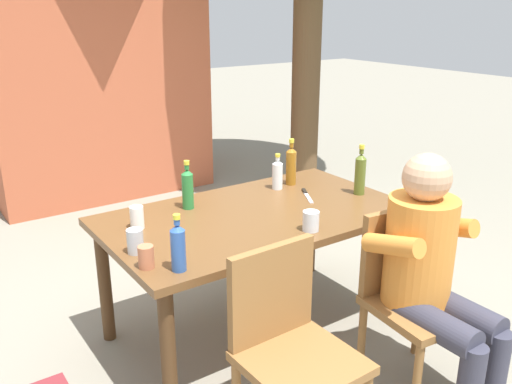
{
  "coord_description": "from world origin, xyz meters",
  "views": [
    {
      "loc": [
        -1.58,
        -2.28,
        1.8
      ],
      "look_at": [
        0.0,
        0.0,
        0.84
      ],
      "focal_mm": 38.45,
      "sensor_mm": 36.0,
      "label": 1
    }
  ],
  "objects_px": {
    "person_in_white_shirt": "(432,268)",
    "cup_white": "(137,218)",
    "bottle_green": "(188,188)",
    "cup_steel": "(135,241)",
    "bottle_clear": "(277,174)",
    "cup_glass": "(311,221)",
    "bottle_amber": "(291,165)",
    "bottle_olive": "(360,173)",
    "dining_table": "(256,227)",
    "chair_near_right": "(411,290)",
    "cup_terracotta": "(146,257)",
    "chair_near_left": "(289,341)",
    "bottle_blue": "(178,247)",
    "table_knife": "(307,195)",
    "brick_kiosk": "(80,35)"
  },
  "relations": [
    {
      "from": "person_in_white_shirt",
      "to": "cup_white",
      "type": "bearing_deg",
      "value": 133.18
    },
    {
      "from": "bottle_green",
      "to": "cup_steel",
      "type": "bearing_deg",
      "value": -141.34
    },
    {
      "from": "bottle_clear",
      "to": "cup_glass",
      "type": "height_order",
      "value": "bottle_clear"
    },
    {
      "from": "bottle_amber",
      "to": "cup_white",
      "type": "xyz_separation_m",
      "value": [
        -1.08,
        -0.12,
        -0.07
      ]
    },
    {
      "from": "bottle_olive",
      "to": "bottle_amber",
      "type": "bearing_deg",
      "value": 120.12
    },
    {
      "from": "person_in_white_shirt",
      "to": "bottle_clear",
      "type": "height_order",
      "value": "person_in_white_shirt"
    },
    {
      "from": "dining_table",
      "to": "cup_glass",
      "type": "distance_m",
      "value": 0.39
    },
    {
      "from": "bottle_olive",
      "to": "cup_white",
      "type": "bearing_deg",
      "value": 168.89
    },
    {
      "from": "cup_steel",
      "to": "bottle_amber",
      "type": "bearing_deg",
      "value": 17.96
    },
    {
      "from": "chair_near_right",
      "to": "person_in_white_shirt",
      "type": "bearing_deg",
      "value": -94.33
    },
    {
      "from": "bottle_clear",
      "to": "cup_steel",
      "type": "bearing_deg",
      "value": -161.28
    },
    {
      "from": "dining_table",
      "to": "cup_terracotta",
      "type": "height_order",
      "value": "cup_terracotta"
    },
    {
      "from": "chair_near_right",
      "to": "chair_near_left",
      "type": "relative_size",
      "value": 1.0
    },
    {
      "from": "bottle_blue",
      "to": "bottle_olive",
      "type": "xyz_separation_m",
      "value": [
        1.34,
        0.28,
        0.02
      ]
    },
    {
      "from": "dining_table",
      "to": "bottle_olive",
      "type": "relative_size",
      "value": 5.42
    },
    {
      "from": "cup_white",
      "to": "cup_terracotta",
      "type": "relative_size",
      "value": 1.16
    },
    {
      "from": "dining_table",
      "to": "bottle_green",
      "type": "xyz_separation_m",
      "value": [
        -0.27,
        0.27,
        0.2
      ]
    },
    {
      "from": "bottle_olive",
      "to": "table_knife",
      "type": "distance_m",
      "value": 0.34
    },
    {
      "from": "bottle_green",
      "to": "cup_glass",
      "type": "relative_size",
      "value": 2.7
    },
    {
      "from": "bottle_green",
      "to": "cup_white",
      "type": "distance_m",
      "value": 0.37
    },
    {
      "from": "cup_white",
      "to": "chair_near_right",
      "type": "bearing_deg",
      "value": -43.43
    },
    {
      "from": "chair_near_right",
      "to": "cup_white",
      "type": "xyz_separation_m",
      "value": [
        -0.99,
        0.94,
        0.29
      ]
    },
    {
      "from": "dining_table",
      "to": "bottle_blue",
      "type": "relative_size",
      "value": 6.43
    },
    {
      "from": "person_in_white_shirt",
      "to": "cup_glass",
      "type": "bearing_deg",
      "value": 117.98
    },
    {
      "from": "chair_near_right",
      "to": "bottle_green",
      "type": "relative_size",
      "value": 3.18
    },
    {
      "from": "brick_kiosk",
      "to": "person_in_white_shirt",
      "type": "bearing_deg",
      "value": -87.27
    },
    {
      "from": "bottle_green",
      "to": "cup_steel",
      "type": "relative_size",
      "value": 2.41
    },
    {
      "from": "bottle_clear",
      "to": "cup_glass",
      "type": "bearing_deg",
      "value": -112.3
    },
    {
      "from": "bottle_green",
      "to": "brick_kiosk",
      "type": "bearing_deg",
      "value": 81.69
    },
    {
      "from": "bottle_clear",
      "to": "cup_terracotta",
      "type": "xyz_separation_m",
      "value": [
        -1.1,
        -0.53,
        -0.04
      ]
    },
    {
      "from": "bottle_clear",
      "to": "brick_kiosk",
      "type": "bearing_deg",
      "value": 93.25
    },
    {
      "from": "cup_steel",
      "to": "cup_glass",
      "type": "bearing_deg",
      "value": -17.13
    },
    {
      "from": "bottle_clear",
      "to": "cup_white",
      "type": "distance_m",
      "value": 0.96
    },
    {
      "from": "cup_white",
      "to": "person_in_white_shirt",
      "type": "bearing_deg",
      "value": -46.82
    },
    {
      "from": "person_in_white_shirt",
      "to": "bottle_olive",
      "type": "relative_size",
      "value": 3.91
    },
    {
      "from": "cup_steel",
      "to": "brick_kiosk",
      "type": "height_order",
      "value": "brick_kiosk"
    },
    {
      "from": "chair_near_right",
      "to": "bottle_amber",
      "type": "bearing_deg",
      "value": 85.27
    },
    {
      "from": "bottle_blue",
      "to": "table_knife",
      "type": "relative_size",
      "value": 1.14
    },
    {
      "from": "bottle_clear",
      "to": "table_knife",
      "type": "bearing_deg",
      "value": -71.04
    },
    {
      "from": "chair_near_right",
      "to": "chair_near_left",
      "type": "distance_m",
      "value": 0.75
    },
    {
      "from": "dining_table",
      "to": "cup_terracotta",
      "type": "relative_size",
      "value": 16.28
    },
    {
      "from": "cup_glass",
      "to": "cup_steel",
      "type": "relative_size",
      "value": 0.89
    },
    {
      "from": "bottle_blue",
      "to": "cup_terracotta",
      "type": "height_order",
      "value": "bottle_blue"
    },
    {
      "from": "brick_kiosk",
      "to": "cup_white",
      "type": "bearing_deg",
      "value": -104.17
    },
    {
      "from": "chair_near_right",
      "to": "bottle_blue",
      "type": "height_order",
      "value": "bottle_blue"
    },
    {
      "from": "chair_near_right",
      "to": "table_knife",
      "type": "distance_m",
      "value": 0.87
    },
    {
      "from": "chair_near_left",
      "to": "bottle_amber",
      "type": "height_order",
      "value": "bottle_amber"
    },
    {
      "from": "chair_near_right",
      "to": "brick_kiosk",
      "type": "xyz_separation_m",
      "value": [
        -0.21,
        4.04,
        1.02
      ]
    },
    {
      "from": "bottle_blue",
      "to": "bottle_amber",
      "type": "relative_size",
      "value": 0.87
    },
    {
      "from": "dining_table",
      "to": "cup_terracotta",
      "type": "xyz_separation_m",
      "value": [
        -0.76,
        -0.27,
        0.13
      ]
    }
  ]
}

